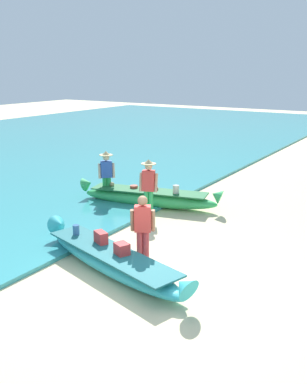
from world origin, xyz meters
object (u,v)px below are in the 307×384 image
person_tourist_customer (143,227)px  person_vendor_hatted (149,184)px  boat_cyan_foreground (111,260)px  person_vendor_assistant (106,172)px  boat_green_midground (149,197)px

person_tourist_customer → person_vendor_hatted: bearing=120.9°
boat_cyan_foreground → person_vendor_hatted: 3.84m
person_vendor_assistant → person_tourist_customer: bearing=-42.8°
boat_cyan_foreground → person_tourist_customer: (0.42, 0.63, 0.66)m
boat_cyan_foreground → person_vendor_assistant: 5.38m
person_tourist_customer → person_vendor_assistant: bearing=137.2°
boat_cyan_foreground → person_vendor_assistant: size_ratio=2.83×
boat_cyan_foreground → boat_green_midground: boat_green_midground is taller
boat_green_midground → person_tourist_customer: size_ratio=2.92×
person_vendor_assistant → boat_cyan_foreground: bearing=-50.9°
boat_green_midground → person_tourist_customer: (2.28, -3.77, 0.62)m
person_vendor_hatted → person_vendor_assistant: size_ratio=1.03×
person_tourist_customer → person_vendor_assistant: size_ratio=0.96×
boat_cyan_foreground → person_tourist_customer: bearing=56.3°
boat_cyan_foreground → person_vendor_assistant: person_vendor_assistant is taller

